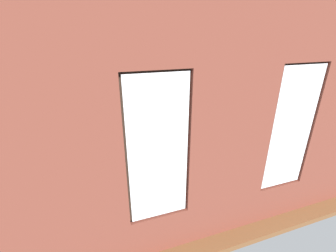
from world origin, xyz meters
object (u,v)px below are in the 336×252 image
(cup_ceramic, at_px, (140,146))
(potted_plant_by_left_couch, at_px, (223,127))
(remote_silver, at_px, (154,144))
(potted_plant_near_tv, at_px, (72,177))
(potted_plant_corner_far_left, at_px, (315,158))
(couch_by_window, at_px, (165,199))
(potted_plant_between_couches, at_px, (227,174))
(media_console, at_px, (49,172))
(potted_plant_beside_window_right, at_px, (60,220))
(couch_left, at_px, (262,141))
(tv_flatscreen, at_px, (44,147))
(potted_plant_foreground_right, at_px, (68,120))
(table_plant_small, at_px, (165,136))
(potted_plant_corner_near_left, at_px, (215,101))
(coffee_table, at_px, (154,146))
(candle_jar, at_px, (147,142))

(cup_ceramic, relative_size, potted_plant_by_left_couch, 0.23)
(remote_silver, bearing_deg, potted_plant_near_tv, 116.80)
(potted_plant_corner_far_left, height_order, potted_plant_by_left_couch, potted_plant_corner_far_left)
(couch_by_window, height_order, potted_plant_between_couches, potted_plant_between_couches)
(media_console, distance_m, potted_plant_beside_window_right, 1.90)
(couch_left, xyz_separation_m, tv_flatscreen, (5.47, -0.37, 0.58))
(potted_plant_foreground_right, distance_m, potted_plant_beside_window_right, 4.33)
(table_plant_small, height_order, potted_plant_beside_window_right, potted_plant_beside_window_right)
(couch_left, relative_size, tv_flatscreen, 1.96)
(potted_plant_between_couches, bearing_deg, table_plant_small, -74.78)
(couch_left, distance_m, potted_plant_corner_near_left, 2.93)
(cup_ceramic, xyz_separation_m, tv_flatscreen, (2.10, 0.22, 0.44))
(coffee_table, bearing_deg, potted_plant_foreground_right, -44.43)
(couch_by_window, bearing_deg, couch_left, -157.73)
(candle_jar, xyz_separation_m, remote_silver, (-0.16, 0.09, -0.04))
(tv_flatscreen, bearing_deg, media_console, 90.00)
(potted_plant_between_couches, xyz_separation_m, potted_plant_foreground_right, (3.14, -4.17, 0.05))
(potted_plant_near_tv, xyz_separation_m, potted_plant_corner_near_left, (-5.06, -3.52, 0.05))
(candle_jar, height_order, potted_plant_beside_window_right, potted_plant_beside_window_right)
(cup_ceramic, distance_m, potted_plant_foreground_right, 2.90)
(cup_ceramic, height_order, potted_plant_corner_near_left, potted_plant_corner_near_left)
(couch_by_window, height_order, remote_silver, couch_by_window)
(couch_left, xyz_separation_m, coffee_table, (2.97, -0.70, 0.03))
(potted_plant_foreground_right, bearing_deg, tv_flatscreen, 83.19)
(couch_by_window, height_order, couch_left, same)
(couch_left, bearing_deg, remote_silver, -102.46)
(cup_ceramic, relative_size, potted_plant_foreground_right, 0.07)
(coffee_table, bearing_deg, potted_plant_corner_far_left, 145.24)
(candle_jar, relative_size, potted_plant_foreground_right, 0.07)
(coffee_table, xyz_separation_m, potted_plant_foreground_right, (2.20, -2.16, 0.24))
(coffee_table, bearing_deg, cup_ceramic, 14.95)
(table_plant_small, height_order, potted_plant_foreground_right, potted_plant_foreground_right)
(table_plant_small, bearing_deg, potted_plant_between_couches, 105.22)
(cup_ceramic, height_order, table_plant_small, table_plant_small)
(coffee_table, xyz_separation_m, candle_jar, (0.16, -0.09, 0.11))
(potted_plant_corner_near_left, bearing_deg, candle_jar, 32.84)
(couch_left, distance_m, remote_silver, 3.05)
(potted_plant_corner_near_left, height_order, potted_plant_beside_window_right, potted_plant_corner_near_left)
(table_plant_small, relative_size, remote_silver, 1.30)
(remote_silver, bearing_deg, tv_flatscreen, 90.10)
(couch_left, xyz_separation_m, media_console, (5.47, -0.37, -0.05))
(potted_plant_by_left_couch, bearing_deg, couch_by_window, 42.96)
(potted_plant_by_left_couch, bearing_deg, coffee_table, 14.76)
(table_plant_small, relative_size, potted_plant_foreground_right, 0.15)
(potted_plant_beside_window_right, bearing_deg, couch_left, -163.81)
(cup_ceramic, xyz_separation_m, potted_plant_corner_far_left, (-3.51, 2.06, 0.11))
(couch_left, xyz_separation_m, potted_plant_near_tv, (4.90, 0.61, 0.35))
(coffee_table, distance_m, candle_jar, 0.21)
(couch_left, bearing_deg, potted_plant_corner_far_left, 6.55)
(couch_by_window, xyz_separation_m, candle_jar, (-0.21, -2.15, 0.13))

